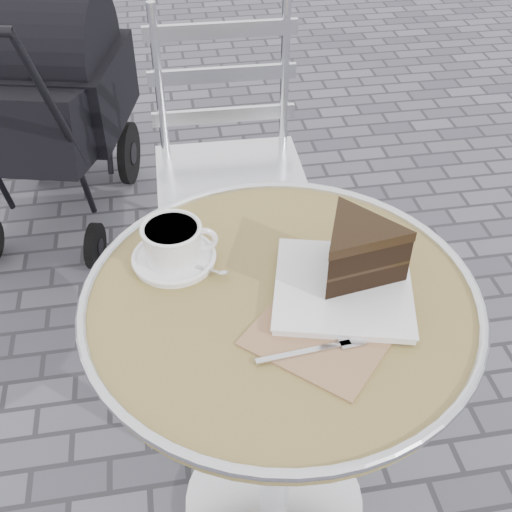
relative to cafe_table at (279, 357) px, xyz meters
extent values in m
plane|color=#595A62|center=(0.00, 0.00, -0.57)|extent=(80.00, 80.00, 0.00)
cylinder|color=silver|center=(0.00, 0.00, -0.55)|extent=(0.44, 0.44, 0.03)
cylinder|color=silver|center=(0.00, 0.00, -0.20)|extent=(0.07, 0.07, 0.67)
cylinder|color=tan|center=(0.00, 0.00, 0.15)|extent=(0.70, 0.70, 0.03)
torus|color=silver|center=(0.00, 0.00, 0.16)|extent=(0.72, 0.72, 0.02)
cylinder|color=white|center=(-0.18, 0.13, 0.17)|extent=(0.15, 0.15, 0.01)
cylinder|color=white|center=(-0.18, 0.13, 0.21)|extent=(0.11, 0.11, 0.07)
torus|color=white|center=(-0.12, 0.13, 0.21)|extent=(0.05, 0.01, 0.05)
cylinder|color=beige|center=(-0.18, 0.13, 0.24)|extent=(0.10, 0.10, 0.01)
cube|color=#9B7055|center=(0.05, -0.09, 0.17)|extent=(0.30, 0.30, 0.00)
cube|color=white|center=(0.11, -0.01, 0.17)|extent=(0.29, 0.29, 0.01)
cylinder|color=silver|center=(-0.18, 0.56, -0.33)|extent=(0.03, 0.03, 0.48)
cylinder|color=silver|center=(0.18, 0.55, -0.33)|extent=(0.03, 0.03, 0.48)
cylinder|color=silver|center=(-0.17, 0.92, -0.33)|extent=(0.03, 0.03, 0.48)
cylinder|color=silver|center=(0.19, 0.91, -0.33)|extent=(0.03, 0.03, 0.48)
cube|color=silver|center=(0.01, 0.73, -0.08)|extent=(0.44, 0.44, 0.02)
cube|color=black|center=(-0.57, 1.33, -0.13)|extent=(0.52, 0.68, 0.37)
cylinder|color=black|center=(-0.45, 1.02, -0.48)|extent=(0.07, 0.17, 0.16)
cylinder|color=black|center=(-0.69, 1.64, -0.44)|extent=(0.09, 0.26, 0.26)
cylinder|color=black|center=(-0.32, 1.55, -0.44)|extent=(0.09, 0.26, 0.26)
camera|label=1|loc=(-0.18, -0.80, 0.96)|focal=45.00mm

